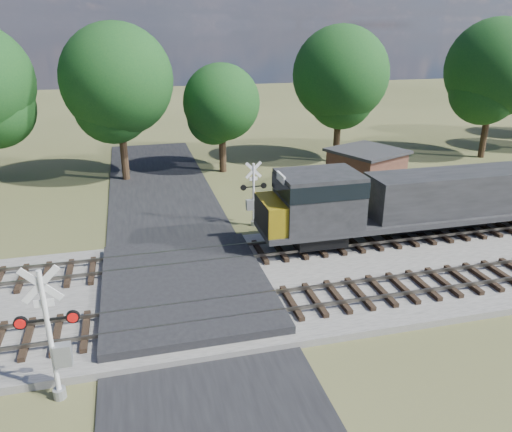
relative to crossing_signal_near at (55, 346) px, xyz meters
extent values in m
plane|color=#414725|center=(4.52, 5.03, -1.91)|extent=(160.00, 160.00, 0.00)
cube|color=gray|center=(14.52, 5.53, -1.76)|extent=(140.00, 10.00, 0.30)
cube|color=black|center=(4.52, 5.03, -1.87)|extent=(7.00, 60.00, 0.08)
cube|color=#262628|center=(4.52, 5.53, -1.60)|extent=(7.00, 9.00, 0.62)
cube|color=black|center=(6.52, 3.03, -1.52)|extent=(44.00, 2.60, 0.18)
cube|color=#5B574E|center=(14.52, 2.31, -1.36)|extent=(140.00, 0.08, 0.15)
cube|color=#5B574E|center=(14.52, 3.75, -1.36)|extent=(140.00, 0.08, 0.15)
cube|color=black|center=(6.52, 8.03, -1.52)|extent=(44.00, 2.60, 0.18)
cube|color=#5B574E|center=(14.52, 7.31, -1.36)|extent=(140.00, 0.08, 0.15)
cube|color=#5B574E|center=(14.52, 8.75, -1.36)|extent=(140.00, 0.08, 0.15)
cylinder|color=silver|center=(-0.09, 0.00, 0.32)|extent=(0.16, 0.16, 4.46)
cylinder|color=gray|center=(-0.09, 0.00, -1.75)|extent=(0.40, 0.40, 0.33)
cube|color=silver|center=(-0.09, 0.00, 2.10)|extent=(1.17, 0.07, 1.17)
cube|color=silver|center=(-0.09, 0.00, 2.10)|extent=(1.17, 0.07, 1.17)
cube|color=silver|center=(-0.09, 0.00, 1.49)|extent=(0.56, 0.05, 0.25)
cube|color=black|center=(-0.09, 0.00, 0.93)|extent=(1.79, 0.10, 0.07)
cylinder|color=red|center=(-0.82, 0.02, 0.93)|extent=(0.40, 0.12, 0.40)
cylinder|color=red|center=(0.63, -0.01, 0.93)|extent=(0.40, 0.12, 0.40)
cube|color=gray|center=(0.18, 0.00, -0.35)|extent=(0.51, 0.35, 0.73)
cylinder|color=silver|center=(9.30, 12.45, -0.05)|extent=(0.13, 0.13, 3.73)
cylinder|color=gray|center=(9.30, 12.45, -1.77)|extent=(0.34, 0.34, 0.28)
cube|color=silver|center=(9.30, 12.45, 1.44)|extent=(0.98, 0.11, 0.98)
cube|color=silver|center=(9.30, 12.45, 1.44)|extent=(0.98, 0.11, 0.98)
cube|color=silver|center=(9.30, 12.45, 0.93)|extent=(0.47, 0.06, 0.21)
cube|color=black|center=(9.30, 12.45, 0.46)|extent=(1.49, 0.17, 0.06)
cylinder|color=red|center=(9.91, 12.50, 0.46)|extent=(0.34, 0.12, 0.34)
cylinder|color=red|center=(8.70, 12.41, 0.46)|extent=(0.34, 0.12, 0.34)
cube|color=gray|center=(9.07, 12.43, -0.61)|extent=(0.44, 0.31, 0.61)
cube|color=#482A1E|center=(18.48, 16.87, -0.53)|extent=(5.19, 5.19, 2.77)
cube|color=#2B2B2D|center=(18.48, 16.87, 0.95)|extent=(5.71, 5.71, 0.20)
cylinder|color=black|center=(2.23, 23.73, 0.90)|extent=(0.56, 0.56, 5.64)
sphere|color=#123B16|center=(2.23, 23.73, 5.41)|extent=(7.89, 7.89, 7.89)
cylinder|color=black|center=(9.74, 24.21, 0.18)|extent=(0.56, 0.56, 4.18)
sphere|color=#123B16|center=(9.74, 24.21, 3.53)|extent=(5.86, 5.86, 5.86)
cylinder|color=black|center=(19.70, 24.95, 0.86)|extent=(0.56, 0.56, 5.54)
sphere|color=#123B16|center=(19.70, 24.95, 5.29)|extent=(7.76, 7.76, 7.76)
cylinder|color=black|center=(32.72, 23.09, 1.00)|extent=(0.56, 0.56, 5.82)
sphere|color=#123B16|center=(32.72, 23.09, 5.65)|extent=(8.15, 8.15, 8.15)
camera|label=1|loc=(2.74, -13.70, 9.02)|focal=35.00mm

